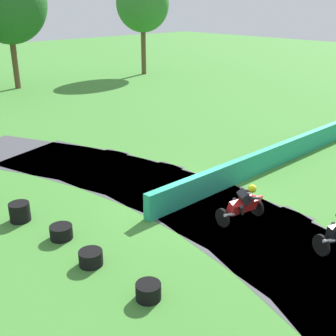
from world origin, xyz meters
TOP-DOWN VIEW (x-y plane):
  - ground_plane at (0.00, 0.00)m, footprint 120.00×120.00m
  - track_asphalt at (-0.77, -0.00)m, footprint 7.26×23.97m
  - safety_barrier at (4.80, 0.02)m, footprint 13.80×0.35m
  - motorcycle_chase_red at (0.14, -2.12)m, footprint 1.70×1.04m
  - tire_stack_mid_a at (-4.50, -2.90)m, footprint 0.61×0.61m
  - tire_stack_mid_b at (-4.71, -0.82)m, footprint 0.64×0.64m
  - tire_stack_far at (-4.60, 0.90)m, footprint 0.66×0.66m
  - tire_stack_extra_a at (-5.00, 2.75)m, footprint 0.64×0.64m
  - tree_far_right at (4.57, 23.51)m, footprint 5.74×5.74m
  - tree_mid_rise at (16.30, 22.05)m, footprint 4.71×4.71m

SIDE VIEW (x-z plane):
  - ground_plane at x=0.00m, z-range 0.00..0.00m
  - track_asphalt at x=-0.77m, z-range 0.00..0.01m
  - tire_stack_mid_b at x=-4.71m, z-range 0.00..0.40m
  - tire_stack_far at x=-4.60m, z-range 0.00..0.40m
  - tire_stack_mid_a at x=-4.50m, z-range 0.00..0.40m
  - tire_stack_extra_a at x=-5.00m, z-range 0.00..0.60m
  - safety_barrier at x=4.80m, z-range 0.00..0.90m
  - motorcycle_chase_red at x=0.14m, z-range -0.08..1.34m
  - tree_mid_rise at x=16.30m, z-range 1.83..10.50m
  - tree_far_right at x=4.57m, z-range 1.65..11.01m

